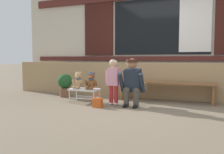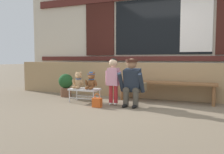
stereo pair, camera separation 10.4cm
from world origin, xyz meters
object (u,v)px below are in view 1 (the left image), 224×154
at_px(handbag_on_ground, 98,102).
at_px(child_standing, 114,76).
at_px(teddy_bear_with_hat, 91,81).
at_px(potted_plant, 65,84).
at_px(small_display_bench, 85,90).
at_px(wooden_bench_long, 165,85).
at_px(adult_crouching, 133,82).
at_px(teddy_bear_plain, 78,81).

bearing_deg(handbag_on_ground, child_standing, 60.36).
relative_size(teddy_bear_with_hat, handbag_on_ground, 1.34).
distance_m(teddy_bear_with_hat, potted_plant, 1.10).
height_order(small_display_bench, potted_plant, potted_plant).
distance_m(wooden_bench_long, adult_crouching, 0.91).
height_order(child_standing, adult_crouching, child_standing).
height_order(teddy_bear_plain, adult_crouching, adult_crouching).
xyz_separation_m(wooden_bench_long, potted_plant, (-2.42, -0.25, -0.05)).
height_order(wooden_bench_long, small_display_bench, wooden_bench_long).
distance_m(child_standing, potted_plant, 1.60).
bearing_deg(child_standing, adult_crouching, 3.17).
height_order(small_display_bench, teddy_bear_plain, teddy_bear_plain).
distance_m(small_display_bench, potted_plant, 0.96).
xyz_separation_m(teddy_bear_plain, adult_crouching, (1.25, 0.01, 0.02)).
distance_m(teddy_bear_plain, teddy_bear_with_hat, 0.32).
xyz_separation_m(handbag_on_ground, potted_plant, (-1.30, 0.85, 0.23)).
bearing_deg(teddy_bear_plain, adult_crouching, 0.42).
relative_size(adult_crouching, handbag_on_ground, 3.49).
bearing_deg(wooden_bench_long, teddy_bear_with_hat, -152.72).
relative_size(teddy_bear_plain, child_standing, 0.38).
distance_m(teddy_bear_plain, adult_crouching, 1.25).
relative_size(teddy_bear_plain, teddy_bear_with_hat, 1.00).
bearing_deg(teddy_bear_with_hat, small_display_bench, -179.23).
relative_size(teddy_bear_plain, handbag_on_ground, 1.34).
bearing_deg(wooden_bench_long, potted_plant, -174.02).
xyz_separation_m(child_standing, adult_crouching, (0.41, 0.02, -0.11)).
bearing_deg(adult_crouching, wooden_bench_long, 54.83).
height_order(teddy_bear_plain, child_standing, child_standing).
height_order(small_display_bench, child_standing, child_standing).
bearing_deg(potted_plant, handbag_on_ground, -33.33).
xyz_separation_m(child_standing, handbag_on_ground, (-0.20, -0.35, -0.50)).
relative_size(small_display_bench, teddy_bear_plain, 1.76).
bearing_deg(handbag_on_ground, teddy_bear_with_hat, 131.62).
distance_m(small_display_bench, handbag_on_ground, 0.62).
height_order(teddy_bear_with_hat, adult_crouching, adult_crouching).
distance_m(wooden_bench_long, teddy_bear_plain, 1.92).
relative_size(teddy_bear_with_hat, potted_plant, 0.64).
bearing_deg(small_display_bench, adult_crouching, 0.56).
height_order(child_standing, potted_plant, child_standing).
xyz_separation_m(small_display_bench, adult_crouching, (1.09, 0.01, 0.21)).
distance_m(small_display_bench, child_standing, 0.75).
xyz_separation_m(teddy_bear_plain, teddy_bear_with_hat, (0.32, 0.00, 0.01)).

